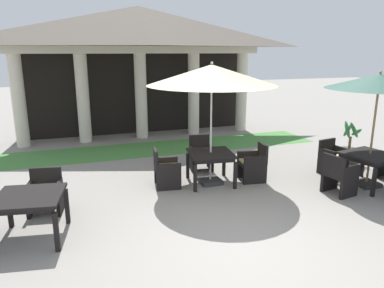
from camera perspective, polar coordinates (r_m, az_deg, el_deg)
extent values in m
plane|color=gray|center=(5.96, 7.77, -15.68)|extent=(60.00, 60.00, 0.00)
cylinder|color=beige|center=(12.60, -25.73, 6.08)|extent=(0.41, 0.41, 2.91)
cylinder|color=beige|center=(12.52, -16.87, 6.85)|extent=(0.41, 0.41, 2.91)
cylinder|color=beige|center=(12.74, -8.07, 7.44)|extent=(0.41, 0.41, 2.91)
cylinder|color=beige|center=(13.24, 0.26, 7.85)|extent=(0.41, 0.41, 2.91)
cylinder|color=beige|center=(14.00, 7.84, 8.07)|extent=(0.41, 0.41, 2.91)
cube|color=beige|center=(12.65, -8.33, 14.54)|extent=(8.55, 0.70, 0.24)
pyramid|color=#665B51|center=(12.67, -8.46, 17.97)|extent=(8.95, 2.92, 1.28)
cube|color=black|center=(13.62, -8.81, 7.86)|extent=(8.35, 0.16, 2.91)
cube|color=#47843D|center=(11.44, -6.23, -0.71)|extent=(10.75, 1.80, 0.01)
cube|color=black|center=(8.23, 2.97, -1.48)|extent=(1.10, 1.10, 0.05)
cube|color=black|center=(8.25, 2.97, -1.91)|extent=(1.01, 1.01, 0.08)
cube|color=black|center=(7.84, 0.50, -5.45)|extent=(0.08, 0.08, 0.62)
cube|color=black|center=(8.06, 6.85, -4.99)|extent=(0.08, 0.08, 0.62)
cube|color=black|center=(8.69, -0.69, -3.45)|extent=(0.08, 0.08, 0.62)
cube|color=black|center=(8.88, 5.08, -3.09)|extent=(0.08, 0.08, 0.62)
cube|color=#2D2D2D|center=(8.44, 2.91, -5.88)|extent=(0.48, 0.48, 0.10)
cylinder|color=beige|center=(8.11, 3.02, 1.91)|extent=(0.04, 0.04, 2.44)
cone|color=beige|center=(7.93, 3.14, 10.87)|extent=(2.85, 2.85, 0.44)
sphere|color=beige|center=(7.92, 3.16, 12.69)|extent=(0.06, 0.06, 0.06)
cube|color=black|center=(8.16, -3.92, -4.09)|extent=(0.62, 0.63, 0.07)
cube|color=#E0CC7F|center=(8.14, -3.93, -3.69)|extent=(0.57, 0.58, 0.05)
cube|color=black|center=(8.05, -5.75, -2.47)|extent=(0.14, 0.57, 0.44)
cube|color=black|center=(8.43, -4.14, -4.08)|extent=(0.55, 0.14, 0.61)
cube|color=black|center=(7.94, -3.68, -5.26)|extent=(0.55, 0.14, 0.61)
cube|color=black|center=(8.49, -2.46, -4.82)|extent=(0.06, 0.06, 0.36)
cube|color=black|center=(8.02, -1.92, -5.99)|extent=(0.06, 0.06, 0.36)
cube|color=black|center=(8.44, -5.78, -5.01)|extent=(0.06, 0.06, 0.36)
cube|color=black|center=(7.97, -5.43, -6.21)|extent=(0.06, 0.06, 0.36)
cube|color=black|center=(9.26, 1.46, -1.75)|extent=(0.60, 0.59, 0.07)
cube|color=#E0CC7F|center=(9.24, 1.46, -1.39)|extent=(0.55, 0.54, 0.05)
cube|color=black|center=(9.42, 1.15, 0.17)|extent=(0.54, 0.13, 0.45)
cube|color=black|center=(9.34, 2.93, -2.22)|extent=(0.13, 0.52, 0.60)
cube|color=black|center=(9.24, -0.04, -2.39)|extent=(0.13, 0.52, 0.60)
cube|color=black|center=(9.16, 3.22, -3.36)|extent=(0.06, 0.06, 0.36)
cube|color=black|center=(9.06, 0.29, -3.54)|extent=(0.06, 0.06, 0.36)
cube|color=black|center=(9.59, 2.54, -2.53)|extent=(0.06, 0.06, 0.36)
cube|color=black|center=(9.49, -0.26, -2.69)|extent=(0.06, 0.06, 0.36)
cube|color=black|center=(8.61, 9.44, -3.11)|extent=(0.63, 0.60, 0.07)
cube|color=#E0CC7F|center=(8.59, 9.45, -2.73)|extent=(0.58, 0.55, 0.05)
cube|color=black|center=(8.63, 11.12, -1.38)|extent=(0.13, 0.53, 0.44)
cube|color=black|center=(8.42, 9.98, -4.11)|extent=(0.56, 0.14, 0.66)
cube|color=black|center=(8.85, 8.88, -3.14)|extent=(0.56, 0.14, 0.66)
cube|color=black|center=(8.39, 8.31, -5.14)|extent=(0.06, 0.06, 0.37)
cube|color=black|center=(8.81, 7.31, -4.15)|extent=(0.06, 0.06, 0.37)
cube|color=black|center=(8.56, 11.50, -4.88)|extent=(0.06, 0.06, 0.37)
cube|color=black|center=(8.97, 10.37, -3.92)|extent=(0.06, 0.06, 0.37)
cube|color=black|center=(6.36, -24.45, -7.60)|extent=(1.18, 1.18, 0.05)
cube|color=black|center=(6.38, -24.40, -8.08)|extent=(1.08, 1.08, 0.06)
cube|color=black|center=(5.99, -20.67, -12.91)|extent=(0.08, 0.08, 0.64)
cube|color=black|center=(7.07, -26.91, -9.30)|extent=(0.08, 0.08, 0.64)
cube|color=black|center=(6.83, -19.18, -9.28)|extent=(0.08, 0.08, 0.64)
cube|color=black|center=(7.36, -22.29, -7.26)|extent=(0.65, 0.57, 0.07)
cube|color=#E0CC7F|center=(7.34, -22.33, -6.82)|extent=(0.60, 0.53, 0.05)
cube|color=black|center=(7.48, -22.10, -4.94)|extent=(0.58, 0.15, 0.41)
cube|color=black|center=(7.34, -20.16, -7.89)|extent=(0.14, 0.49, 0.60)
cube|color=black|center=(7.46, -24.25, -7.93)|extent=(0.14, 0.49, 0.60)
cube|color=black|center=(7.19, -20.44, -9.44)|extent=(0.06, 0.06, 0.36)
cube|color=black|center=(7.31, -24.50, -9.45)|extent=(0.06, 0.06, 0.36)
cube|color=black|center=(7.58, -19.85, -8.14)|extent=(0.06, 0.06, 0.36)
cube|color=black|center=(7.69, -23.70, -8.18)|extent=(0.06, 0.06, 0.36)
cube|color=black|center=(8.99, 26.35, -1.55)|extent=(1.18, 1.18, 0.05)
cube|color=black|center=(9.01, 26.30, -1.95)|extent=(1.08, 1.08, 0.08)
cube|color=black|center=(8.49, 26.83, -5.47)|extent=(0.08, 0.08, 0.63)
cube|color=black|center=(9.00, 21.91, -3.86)|extent=(0.08, 0.08, 0.63)
cube|color=black|center=(9.73, 25.38, -2.89)|extent=(0.08, 0.08, 0.63)
cube|color=#2D2D2D|center=(9.19, 25.87, -5.66)|extent=(0.47, 0.47, 0.10)
cylinder|color=olive|center=(8.89, 26.65, 1.13)|extent=(0.05, 0.05, 2.33)
cone|color=#33594C|center=(8.73, 27.54, 8.79)|extent=(2.23, 2.23, 0.32)
sphere|color=olive|center=(8.72, 27.69, 10.02)|extent=(0.06, 0.06, 0.06)
cube|color=black|center=(8.33, 22.37, -4.55)|extent=(0.60, 0.63, 0.07)
cube|color=#E0CC7F|center=(8.31, 22.41, -4.16)|extent=(0.55, 0.58, 0.05)
cube|color=black|center=(8.08, 21.52, -3.18)|extent=(0.16, 0.55, 0.43)
cube|color=black|center=(8.50, 20.99, -4.64)|extent=(0.51, 0.15, 0.68)
cube|color=black|center=(8.21, 23.70, -5.58)|extent=(0.51, 0.15, 0.68)
cube|color=black|center=(8.71, 21.89, -5.28)|extent=(0.07, 0.07, 0.39)
cube|color=black|center=(8.44, 24.48, -6.18)|extent=(0.07, 0.07, 0.39)
cube|color=black|center=(8.38, 19.95, -5.87)|extent=(0.07, 0.07, 0.39)
cube|color=black|center=(8.09, 22.59, -6.84)|extent=(0.07, 0.07, 0.39)
cube|color=black|center=(9.61, 21.47, -2.08)|extent=(0.62, 0.59, 0.07)
cube|color=#E0CC7F|center=(9.60, 21.51, -1.73)|extent=(0.57, 0.54, 0.05)
cube|color=black|center=(9.69, 20.56, -0.41)|extent=(0.54, 0.16, 0.40)
cube|color=black|center=(9.82, 22.36, -2.30)|extent=(0.15, 0.50, 0.66)
cube|color=black|center=(9.45, 20.47, -2.77)|extent=(0.15, 0.50, 0.66)
cube|color=black|center=(9.73, 23.27, -3.43)|extent=(0.07, 0.07, 0.38)
cube|color=black|center=(9.36, 21.46, -3.93)|extent=(0.07, 0.07, 0.38)
cube|color=black|center=(9.99, 21.26, -2.79)|extent=(0.07, 0.07, 0.38)
cube|color=black|center=(9.63, 19.42, -3.25)|extent=(0.07, 0.07, 0.38)
cube|color=black|center=(10.01, 28.03, -2.76)|extent=(0.56, 0.16, 0.62)
cube|color=black|center=(9.83, 27.17, -3.73)|extent=(0.07, 0.07, 0.36)
cylinder|color=#47423D|center=(10.81, 23.51, -1.68)|extent=(0.48, 0.48, 0.40)
cylinder|color=brown|center=(10.72, 23.70, 0.20)|extent=(0.07, 0.07, 0.33)
ellipsoid|color=#387F42|center=(10.77, 24.59, 1.71)|extent=(0.13, 0.41, 0.31)
ellipsoid|color=#387F42|center=(10.73, 23.42, 2.05)|extent=(0.33, 0.12, 0.38)
ellipsoid|color=#387F42|center=(10.58, 23.36, 2.15)|extent=(0.16, 0.34, 0.47)
ellipsoid|color=#387F42|center=(10.55, 24.28, 2.03)|extent=(0.34, 0.15, 0.47)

